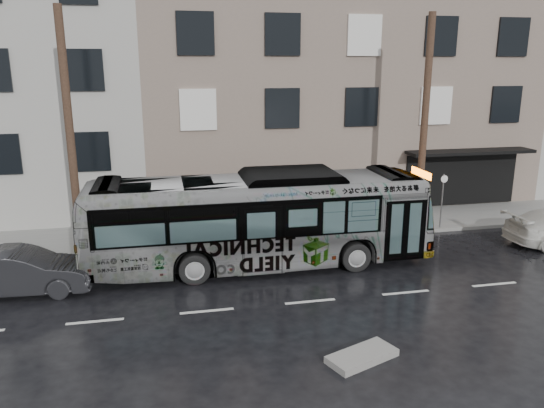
# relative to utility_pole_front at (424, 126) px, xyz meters

# --- Properties ---
(ground) EXTENTS (120.00, 120.00, 0.00)m
(ground) POSITION_rel_utility_pole_front_xyz_m (-6.50, -3.30, -4.65)
(ground) COLOR black
(ground) RESTS_ON ground
(sidewalk) EXTENTS (90.00, 3.60, 0.15)m
(sidewalk) POSITION_rel_utility_pole_front_xyz_m (-6.50, 1.60, -4.58)
(sidewalk) COLOR gray
(sidewalk) RESTS_ON ground
(building_taupe) EXTENTS (20.00, 12.00, 11.00)m
(building_taupe) POSITION_rel_utility_pole_front_xyz_m (-1.50, 9.40, 0.85)
(building_taupe) COLOR #76665B
(building_taupe) RESTS_ON ground
(utility_pole_front) EXTENTS (0.30, 0.30, 9.00)m
(utility_pole_front) POSITION_rel_utility_pole_front_xyz_m (0.00, 0.00, 0.00)
(utility_pole_front) COLOR #4C3426
(utility_pole_front) RESTS_ON sidewalk
(utility_pole_rear) EXTENTS (0.30, 0.30, 9.00)m
(utility_pole_rear) POSITION_rel_utility_pole_front_xyz_m (-14.00, 0.00, 0.00)
(utility_pole_rear) COLOR #4C3426
(utility_pole_rear) RESTS_ON sidewalk
(sign_post) EXTENTS (0.06, 0.06, 2.40)m
(sign_post) POSITION_rel_utility_pole_front_xyz_m (1.10, 0.00, -3.30)
(sign_post) COLOR slate
(sign_post) RESTS_ON sidewalk
(bus) EXTENTS (12.42, 2.95, 3.46)m
(bus) POSITION_rel_utility_pole_front_xyz_m (-7.51, -2.43, -2.92)
(bus) COLOR #B2B2B2
(bus) RESTS_ON ground
(dark_sedan) EXTENTS (4.53, 1.78, 1.47)m
(dark_sedan) POSITION_rel_utility_pole_front_xyz_m (-15.38, -3.27, -3.92)
(dark_sedan) COLOR black
(dark_sedan) RESTS_ON ground
(slush_pile) EXTENTS (1.97, 1.41, 0.18)m
(slush_pile) POSITION_rel_utility_pole_front_xyz_m (-6.15, -9.28, -4.56)
(slush_pile) COLOR #9A9792
(slush_pile) RESTS_ON ground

